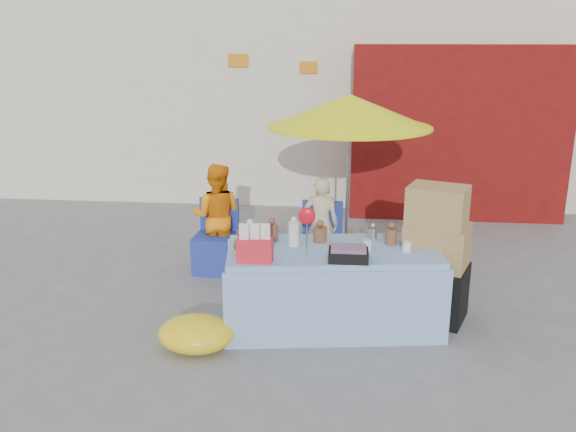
# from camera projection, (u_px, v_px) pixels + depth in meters

# --- Properties ---
(ground) EXTENTS (80.00, 80.00, 0.00)m
(ground) POSITION_uv_depth(u_px,v_px,m) (284.00, 335.00, 5.79)
(ground) COLOR slate
(ground) RESTS_ON ground
(backdrop) EXTENTS (14.00, 8.00, 7.80)m
(backdrop) POSITION_uv_depth(u_px,v_px,m) (350.00, 15.00, 12.02)
(backdrop) COLOR silver
(backdrop) RESTS_ON ground
(market_table) EXTENTS (2.16, 1.23, 1.24)m
(market_table) POSITION_uv_depth(u_px,v_px,m) (331.00, 286.00, 5.89)
(market_table) COLOR #8DAFE2
(market_table) RESTS_ON ground
(chair_left) EXTENTS (0.51, 0.50, 0.85)m
(chair_left) POSITION_uv_depth(u_px,v_px,m) (216.00, 250.00, 7.30)
(chair_left) COLOR #22369C
(chair_left) RESTS_ON ground
(chair_right) EXTENTS (0.51, 0.50, 0.85)m
(chair_right) POSITION_uv_depth(u_px,v_px,m) (320.00, 254.00, 7.18)
(chair_right) COLOR #22369C
(chair_right) RESTS_ON ground
(vendor_orange) EXTENTS (0.65, 0.52, 1.28)m
(vendor_orange) POSITION_uv_depth(u_px,v_px,m) (217.00, 216.00, 7.32)
(vendor_orange) COLOR orange
(vendor_orange) RESTS_ON ground
(vendor_beige) EXTENTS (0.44, 0.30, 1.15)m
(vendor_beige) POSITION_uv_depth(u_px,v_px,m) (321.00, 224.00, 7.22)
(vendor_beige) COLOR beige
(vendor_beige) RESTS_ON ground
(umbrella) EXTENTS (1.90, 1.90, 2.09)m
(umbrella) POSITION_uv_depth(u_px,v_px,m) (350.00, 112.00, 6.96)
(umbrella) COLOR gray
(umbrella) RESTS_ON ground
(box_stack) EXTENTS (0.75, 0.69, 1.37)m
(box_stack) POSITION_uv_depth(u_px,v_px,m) (435.00, 259.00, 5.96)
(box_stack) COLOR black
(box_stack) RESTS_ON ground
(tarp_bundle) EXTENTS (0.86, 0.79, 0.31)m
(tarp_bundle) POSITION_uv_depth(u_px,v_px,m) (196.00, 334.00, 5.48)
(tarp_bundle) COLOR yellow
(tarp_bundle) RESTS_ON ground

